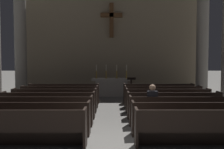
{
  "coord_description": "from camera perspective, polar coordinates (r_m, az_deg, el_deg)",
  "views": [
    {
      "loc": [
        0.03,
        -6.35,
        2.14
      ],
      "look_at": [
        0.0,
        7.7,
        1.29
      ],
      "focal_mm": 43.16,
      "sensor_mm": 36.0,
      "label": 1
    }
  ],
  "objects": [
    {
      "name": "pew_right_row_3",
      "position": [
        8.87,
        14.62,
        -7.44
      ],
      "size": [
        3.3,
        0.5,
        0.95
      ],
      "color": "black",
      "rests_on": "ground"
    },
    {
      "name": "apse_with_cross",
      "position": [
        17.33,
        0.03,
        9.97
      ],
      "size": [
        11.46,
        0.51,
        8.2
      ],
      "color": "gray",
      "rests_on": "ground"
    },
    {
      "name": "altar",
      "position": [
        15.24,
        0.01,
        -2.59
      ],
      "size": [
        2.2,
        0.9,
        1.01
      ],
      "color": "#BCB7AD",
      "rests_on": "ground"
    },
    {
      "name": "pew_right_row_1",
      "position": [
        6.89,
        19.1,
        -10.68
      ],
      "size": [
        3.3,
        0.5,
        0.95
      ],
      "color": "black",
      "rests_on": "ground"
    },
    {
      "name": "pew_left_row_1",
      "position": [
        6.91,
        -19.37,
        -10.64
      ],
      "size": [
        3.3,
        0.5,
        0.95
      ],
      "color": "black",
      "rests_on": "ground"
    },
    {
      "name": "pew_left_row_6",
      "position": [
        11.94,
        -10.84,
        -4.6
      ],
      "size": [
        3.3,
        0.5,
        0.95
      ],
      "color": "black",
      "rests_on": "ground"
    },
    {
      "name": "candlestick_outer_right",
      "position": [
        15.2,
        3.22,
        0.14
      ],
      "size": [
        0.16,
        0.16,
        0.77
      ],
      "color": "#B79338",
      "rests_on": "altar"
    },
    {
      "name": "column_left_third",
      "position": [
        16.35,
        -18.72,
        8.69
      ],
      "size": [
        1.02,
        1.02,
        7.54
      ],
      "color": "#9E998E",
      "rests_on": "ground"
    },
    {
      "name": "pew_right_row_5",
      "position": [
        10.9,
        11.83,
        -5.38
      ],
      "size": [
        3.3,
        0.5,
        0.95
      ],
      "color": "black",
      "rests_on": "ground"
    },
    {
      "name": "pew_left_row_4",
      "position": [
        9.89,
        -13.19,
        -6.29
      ],
      "size": [
        3.3,
        0.5,
        0.95
      ],
      "color": "black",
      "rests_on": "ground"
    },
    {
      "name": "candlestick_inner_right",
      "position": [
        15.18,
        1.14,
        0.14
      ],
      "size": [
        0.16,
        0.16,
        0.77
      ],
      "color": "#B79338",
      "rests_on": "altar"
    },
    {
      "name": "pew_right_row_6",
      "position": [
        11.93,
        10.8,
        -4.61
      ],
      "size": [
        3.3,
        0.5,
        0.95
      ],
      "color": "black",
      "rests_on": "ground"
    },
    {
      "name": "pew_left_row_5",
      "position": [
        10.91,
        -11.9,
        -5.37
      ],
      "size": [
        3.3,
        0.5,
        0.95
      ],
      "color": "black",
      "rests_on": "ground"
    },
    {
      "name": "candlestick_outer_left",
      "position": [
        15.2,
        -3.2,
        0.14
      ],
      "size": [
        0.16,
        0.16,
        0.77
      ],
      "color": "#B79338",
      "rests_on": "altar"
    },
    {
      "name": "pew_left_row_2",
      "position": [
        7.89,
        -16.77,
        -8.84
      ],
      "size": [
        3.3,
        0.5,
        0.95
      ],
      "color": "black",
      "rests_on": "ground"
    },
    {
      "name": "column_right_third",
      "position": [
        16.33,
        18.77,
        8.7
      ],
      "size": [
        1.02,
        1.02,
        7.54
      ],
      "color": "#9E998E",
      "rests_on": "ground"
    },
    {
      "name": "candlestick_inner_left",
      "position": [
        15.18,
        -1.12,
        0.14
      ],
      "size": [
        0.16,
        0.16,
        0.77
      ],
      "color": "#B79338",
      "rests_on": "altar"
    },
    {
      "name": "pew_right_row_4",
      "position": [
        9.88,
        13.08,
        -6.31
      ],
      "size": [
        3.3,
        0.5,
        0.95
      ],
      "color": "black",
      "rests_on": "ground"
    },
    {
      "name": "lectern",
      "position": [
        14.08,
        4.25,
        -3.04
      ],
      "size": [
        0.44,
        0.36,
        1.15
      ],
      "color": "black",
      "rests_on": "ground"
    },
    {
      "name": "pew_left_row_3",
      "position": [
        8.88,
        -14.77,
        -7.42
      ],
      "size": [
        3.3,
        0.5,
        0.95
      ],
      "color": "black",
      "rests_on": "ground"
    },
    {
      "name": "pew_left_row_7",
      "position": [
        12.97,
        -9.95,
        -3.95
      ],
      "size": [
        3.3,
        0.5,
        0.95
      ],
      "color": "black",
      "rests_on": "ground"
    },
    {
      "name": "pew_right_row_7",
      "position": [
        12.96,
        9.93,
        -3.96
      ],
      "size": [
        3.3,
        0.5,
        0.95
      ],
      "color": "black",
      "rests_on": "ground"
    },
    {
      "name": "pew_right_row_2",
      "position": [
        7.87,
        16.57,
        -8.86
      ],
      "size": [
        3.3,
        0.5,
        0.95
      ],
      "color": "black",
      "rests_on": "ground"
    },
    {
      "name": "ground_plane",
      "position": [
        6.7,
        -0.16,
        -15.14
      ],
      "size": [
        80.0,
        80.0,
        0.0
      ],
      "primitive_type": "plane",
      "color": "slate"
    },
    {
      "name": "lone_worshipper",
      "position": [
        8.68,
        8.6,
        -6.16
      ],
      "size": [
        0.32,
        0.43,
        1.32
      ],
      "color": "#26262B",
      "rests_on": "ground"
    }
  ]
}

